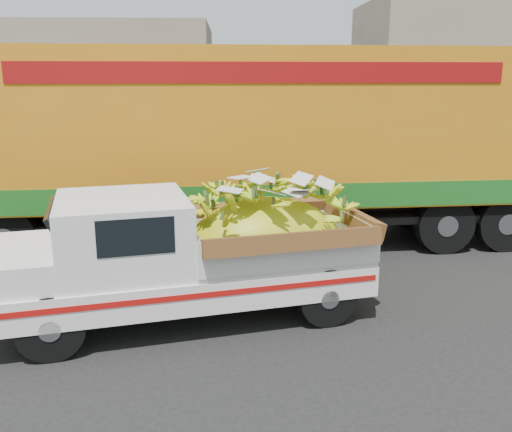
{
  "coord_description": "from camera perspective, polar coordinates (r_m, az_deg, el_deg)",
  "views": [
    {
      "loc": [
        1.7,
        -7.48,
        3.32
      ],
      "look_at": [
        2.09,
        0.9,
        1.23
      ],
      "focal_mm": 40.0,
      "sensor_mm": 36.0,
      "label": 1
    }
  ],
  "objects": [
    {
      "name": "ground",
      "position": [
        8.36,
        -14.36,
        -9.88
      ],
      "size": [
        100.0,
        100.0,
        0.0
      ],
      "primitive_type": "plane",
      "color": "black",
      "rests_on": "ground"
    },
    {
      "name": "curb",
      "position": [
        13.99,
        -9.53,
        0.39
      ],
      "size": [
        60.0,
        0.25,
        0.15
      ],
      "primitive_type": "cube",
      "color": "gray",
      "rests_on": "ground"
    },
    {
      "name": "sidewalk",
      "position": [
        16.03,
        -8.66,
        2.14
      ],
      "size": [
        60.0,
        4.0,
        0.14
      ],
      "primitive_type": "cube",
      "color": "gray",
      "rests_on": "ground"
    },
    {
      "name": "pickup_truck",
      "position": [
        7.94,
        -4.5,
        -3.43
      ],
      "size": [
        5.32,
        2.94,
        1.77
      ],
      "rotation": [
        0.0,
        0.0,
        0.23
      ],
      "color": "black",
      "rests_on": "ground"
    },
    {
      "name": "semi_trailer",
      "position": [
        11.13,
        0.11,
        7.81
      ],
      "size": [
        12.04,
        3.29,
        3.8
      ],
      "rotation": [
        0.0,
        0.0,
        0.07
      ],
      "color": "black",
      "rests_on": "ground"
    }
  ]
}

